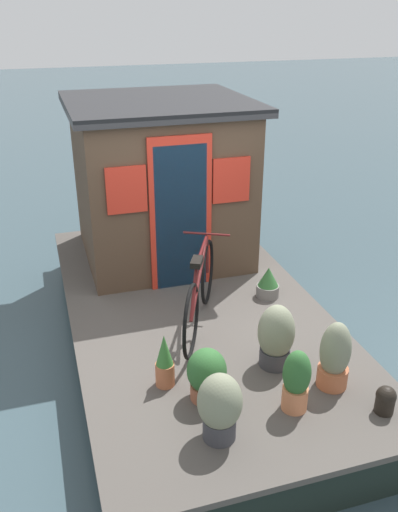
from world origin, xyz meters
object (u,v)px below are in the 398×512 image
at_px(houseboat_cabin, 161,180).
at_px(potted_plant_succulent, 220,406).
at_px(potted_plant_basil, 276,336).
at_px(potted_plant_rosemary, 207,374).
at_px(potted_plant_lavender, 335,357).
at_px(potted_plant_geranium, 165,362).
at_px(potted_plant_mint, 296,381).
at_px(bicycle, 200,291).
at_px(mooring_bollard, 385,399).
at_px(potted_plant_thyme, 268,283).

distance_m(houseboat_cabin, potted_plant_succulent, 3.55).
distance_m(houseboat_cabin, potted_plant_basil, 2.84).
bearing_deg(potted_plant_rosemary, potted_plant_lavender, -98.59).
distance_m(potted_plant_geranium, potted_plant_succulent, 0.79).
distance_m(potted_plant_lavender, potted_plant_basil, 0.56).
height_order(houseboat_cabin, potted_plant_mint, houseboat_cabin).
bearing_deg(potted_plant_geranium, bicycle, -34.65).
relative_size(potted_plant_mint, mooring_bollard, 2.28).
height_order(bicycle, potted_plant_lavender, bicycle).
bearing_deg(potted_plant_lavender, potted_plant_rosemary, 81.41).
distance_m(houseboat_cabin, potted_plant_geranium, 2.89).
distance_m(potted_plant_geranium, potted_plant_thyme, 1.92).
relative_size(potted_plant_basil, potted_plant_thyme, 1.71).
bearing_deg(potted_plant_rosemary, potted_plant_thyme, -39.51).
relative_size(potted_plant_mint, potted_plant_thyme, 1.54).
bearing_deg(bicycle, potted_plant_succulent, 168.11).
bearing_deg(potted_plant_basil, bicycle, 28.25).
bearing_deg(potted_plant_geranium, potted_plant_basil, -90.93).
bearing_deg(potted_plant_thyme, potted_plant_succulent, 147.02).
xyz_separation_m(potted_plant_succulent, potted_plant_rosemary, (0.47, -0.05, -0.06)).
xyz_separation_m(bicycle, potted_plant_basil, (-0.86, -0.46, -0.09)).
xyz_separation_m(potted_plant_rosemary, potted_plant_thyme, (1.47, -1.21, -0.07)).
xyz_separation_m(potted_plant_succulent, potted_plant_thyme, (1.94, -1.26, -0.13)).
height_order(potted_plant_geranium, potted_plant_basil, potted_plant_basil).
distance_m(bicycle, potted_plant_mint, 1.51).
bearing_deg(bicycle, potted_plant_rosemary, 165.65).
relative_size(potted_plant_thyme, mooring_bollard, 1.48).
xyz_separation_m(potted_plant_lavender, potted_plant_mint, (-0.18, 0.45, -0.02)).
bearing_deg(potted_plant_thyme, houseboat_cabin, 29.84).
height_order(bicycle, potted_plant_thyme, bicycle).
bearing_deg(houseboat_cabin, potted_plant_basil, -171.46).
relative_size(potted_plant_basil, potted_plant_rosemary, 1.31).
xyz_separation_m(houseboat_cabin, potted_plant_mint, (-3.32, -0.32, -0.74)).
bearing_deg(potted_plant_geranium, potted_plant_lavender, -107.45).
distance_m(potted_plant_geranium, potted_plant_mint, 1.14).
relative_size(houseboat_cabin, potted_plant_geranium, 4.27).
relative_size(potted_plant_geranium, potted_plant_rosemary, 1.07).
xyz_separation_m(bicycle, potted_plant_thyme, (0.35, -0.92, -0.22)).
bearing_deg(potted_plant_lavender, mooring_bollard, -151.19).
distance_m(potted_plant_basil, potted_plant_rosemary, 0.79).
relative_size(potted_plant_succulent, potted_plant_mint, 1.03).
relative_size(potted_plant_geranium, potted_plant_mint, 0.91).
relative_size(bicycle, potted_plant_succulent, 2.72).
bearing_deg(bicycle, potted_plant_lavender, -147.37).
relative_size(potted_plant_lavender, potted_plant_succulent, 1.10).
height_order(houseboat_cabin, mooring_bollard, houseboat_cabin).
distance_m(potted_plant_thyme, mooring_bollard, 2.07).
height_order(bicycle, potted_plant_basil, bicycle).
relative_size(potted_plant_basil, potted_plant_mint, 1.11).
xyz_separation_m(houseboat_cabin, bicycle, (-1.86, 0.05, -0.62)).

